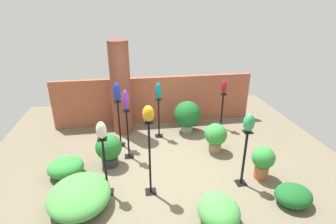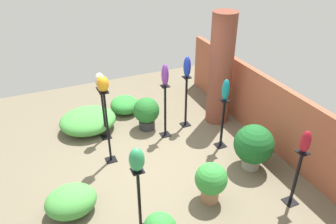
{
  "view_description": "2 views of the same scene",
  "coord_description": "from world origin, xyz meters",
  "px_view_note": "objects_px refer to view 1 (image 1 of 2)",
  "views": [
    {
      "loc": [
        -0.72,
        -4.75,
        3.3
      ],
      "look_at": [
        0.08,
        0.28,
        1.12
      ],
      "focal_mm": 28.0,
      "sensor_mm": 36.0,
      "label": 1
    },
    {
      "loc": [
        4.5,
        -1.8,
        3.92
      ],
      "look_at": [
        0.12,
        0.11,
        1.13
      ],
      "focal_mm": 35.0,
      "sensor_mm": 36.0,
      "label": 2
    }
  ],
  "objects_px": {
    "pedestal_cobalt": "(120,126)",
    "potted_plant_walkway_edge": "(216,136)",
    "pedestal_ivory": "(106,169)",
    "art_vase_jade": "(249,123)",
    "art_vase_cobalt": "(117,92)",
    "brick_pillar": "(121,89)",
    "pedestal_violet": "(128,136)",
    "art_vase_ivory": "(101,130)",
    "potted_plant_mid_left": "(263,160)",
    "pedestal_amber": "(150,162)",
    "pedestal_jade": "(244,161)",
    "art_vase_teal": "(158,91)",
    "potted_plant_mid_right": "(109,149)",
    "art_vase_amber": "(148,114)",
    "pedestal_teal": "(159,120)",
    "art_vase_violet": "(125,100)",
    "art_vase_ruby": "(224,87)",
    "potted_plant_back_center": "(187,115)",
    "pedestal_ruby": "(222,113)"
  },
  "relations": [
    {
      "from": "pedestal_cobalt",
      "to": "potted_plant_walkway_edge",
      "type": "relative_size",
      "value": 1.64
    },
    {
      "from": "pedestal_ivory",
      "to": "potted_plant_walkway_edge",
      "type": "relative_size",
      "value": 1.62
    },
    {
      "from": "pedestal_ivory",
      "to": "art_vase_jade",
      "type": "distance_m",
      "value": 2.68
    },
    {
      "from": "pedestal_cobalt",
      "to": "art_vase_cobalt",
      "type": "bearing_deg",
      "value": 90.0
    },
    {
      "from": "brick_pillar",
      "to": "pedestal_violet",
      "type": "xyz_separation_m",
      "value": [
        0.12,
        -1.32,
        -0.69
      ]
    },
    {
      "from": "pedestal_cobalt",
      "to": "pedestal_violet",
      "type": "bearing_deg",
      "value": -71.34
    },
    {
      "from": "brick_pillar",
      "to": "pedestal_cobalt",
      "type": "relative_size",
      "value": 2.09
    },
    {
      "from": "art_vase_ivory",
      "to": "potted_plant_mid_left",
      "type": "height_order",
      "value": "art_vase_ivory"
    },
    {
      "from": "pedestal_amber",
      "to": "pedestal_jade",
      "type": "distance_m",
      "value": 1.78
    },
    {
      "from": "art_vase_ivory",
      "to": "art_vase_teal",
      "type": "height_order",
      "value": "art_vase_teal"
    },
    {
      "from": "potted_plant_mid_right",
      "to": "art_vase_amber",
      "type": "bearing_deg",
      "value": -52.43
    },
    {
      "from": "potted_plant_walkway_edge",
      "to": "art_vase_teal",
      "type": "bearing_deg",
      "value": 142.03
    },
    {
      "from": "potted_plant_walkway_edge",
      "to": "pedestal_teal",
      "type": "bearing_deg",
      "value": 142.03
    },
    {
      "from": "pedestal_teal",
      "to": "art_vase_teal",
      "type": "bearing_deg",
      "value": -90.03
    },
    {
      "from": "pedestal_teal",
      "to": "potted_plant_mid_left",
      "type": "bearing_deg",
      "value": -48.67
    },
    {
      "from": "brick_pillar",
      "to": "art_vase_violet",
      "type": "xyz_separation_m",
      "value": [
        0.12,
        -1.32,
        0.17
      ]
    },
    {
      "from": "brick_pillar",
      "to": "art_vase_teal",
      "type": "distance_m",
      "value": 1.02
    },
    {
      "from": "art_vase_jade",
      "to": "potted_plant_mid_right",
      "type": "height_order",
      "value": "art_vase_jade"
    },
    {
      "from": "pedestal_cobalt",
      "to": "art_vase_ivory",
      "type": "bearing_deg",
      "value": -97.4
    },
    {
      "from": "pedestal_ivory",
      "to": "potted_plant_walkway_edge",
      "type": "xyz_separation_m",
      "value": [
        2.42,
        1.09,
        -0.11
      ]
    },
    {
      "from": "potted_plant_mid_left",
      "to": "potted_plant_mid_right",
      "type": "bearing_deg",
      "value": 162.91
    },
    {
      "from": "pedestal_ivory",
      "to": "pedestal_violet",
      "type": "bearing_deg",
      "value": 70.41
    },
    {
      "from": "pedestal_violet",
      "to": "art_vase_teal",
      "type": "height_order",
      "value": "art_vase_teal"
    },
    {
      "from": "brick_pillar",
      "to": "pedestal_ivory",
      "type": "bearing_deg",
      "value": -96.82
    },
    {
      "from": "pedestal_jade",
      "to": "art_vase_ruby",
      "type": "relative_size",
      "value": 3.1
    },
    {
      "from": "art_vase_violet",
      "to": "potted_plant_walkway_edge",
      "type": "xyz_separation_m",
      "value": [
        2.01,
        -0.08,
        -0.97
      ]
    },
    {
      "from": "pedestal_amber",
      "to": "art_vase_teal",
      "type": "bearing_deg",
      "value": 78.77
    },
    {
      "from": "art_vase_amber",
      "to": "potted_plant_back_center",
      "type": "bearing_deg",
      "value": 62.29
    },
    {
      "from": "pedestal_amber",
      "to": "pedestal_jade",
      "type": "xyz_separation_m",
      "value": [
        1.77,
        -0.02,
        -0.15
      ]
    },
    {
      "from": "art_vase_cobalt",
      "to": "art_vase_ruby",
      "type": "distance_m",
      "value": 2.82
    },
    {
      "from": "potted_plant_back_center",
      "to": "potted_plant_mid_right",
      "type": "distance_m",
      "value": 2.38
    },
    {
      "from": "pedestal_ivory",
      "to": "art_vase_violet",
      "type": "distance_m",
      "value": 1.51
    },
    {
      "from": "art_vase_amber",
      "to": "potted_plant_mid_right",
      "type": "bearing_deg",
      "value": 127.57
    },
    {
      "from": "art_vase_violet",
      "to": "art_vase_ruby",
      "type": "distance_m",
      "value": 2.8
    },
    {
      "from": "pedestal_amber",
      "to": "art_vase_teal",
      "type": "height_order",
      "value": "art_vase_teal"
    },
    {
      "from": "potted_plant_mid_left",
      "to": "potted_plant_walkway_edge",
      "type": "height_order",
      "value": "potted_plant_walkway_edge"
    },
    {
      "from": "pedestal_cobalt",
      "to": "art_vase_jade",
      "type": "bearing_deg",
      "value": -38.67
    },
    {
      "from": "art_vase_amber",
      "to": "potted_plant_mid_left",
      "type": "bearing_deg",
      "value": 2.33
    },
    {
      "from": "pedestal_ruby",
      "to": "art_vase_teal",
      "type": "relative_size",
      "value": 2.37
    },
    {
      "from": "potted_plant_back_center",
      "to": "art_vase_violet",
      "type": "bearing_deg",
      "value": -146.91
    },
    {
      "from": "art_vase_ruby",
      "to": "potted_plant_walkway_edge",
      "type": "distance_m",
      "value": 1.52
    },
    {
      "from": "art_vase_ivory",
      "to": "potted_plant_mid_right",
      "type": "xyz_separation_m",
      "value": [
        0.0,
        0.91,
        -0.9
      ]
    },
    {
      "from": "brick_pillar",
      "to": "art_vase_teal",
      "type": "xyz_separation_m",
      "value": [
        0.91,
        -0.45,
        0.04
      ]
    },
    {
      "from": "art_vase_ivory",
      "to": "art_vase_jade",
      "type": "relative_size",
      "value": 0.91
    },
    {
      "from": "pedestal_teal",
      "to": "art_vase_ruby",
      "type": "bearing_deg",
      "value": 7.23
    },
    {
      "from": "pedestal_teal",
      "to": "pedestal_violet",
      "type": "xyz_separation_m",
      "value": [
        -0.8,
        -0.87,
        0.05
      ]
    },
    {
      "from": "potted_plant_walkway_edge",
      "to": "potted_plant_mid_right",
      "type": "distance_m",
      "value": 2.43
    },
    {
      "from": "potted_plant_back_center",
      "to": "pedestal_violet",
      "type": "bearing_deg",
      "value": -146.91
    },
    {
      "from": "pedestal_cobalt",
      "to": "potted_plant_walkway_edge",
      "type": "height_order",
      "value": "pedestal_cobalt"
    },
    {
      "from": "pedestal_ruby",
      "to": "art_vase_amber",
      "type": "distance_m",
      "value": 3.43
    }
  ]
}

